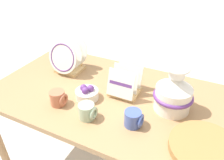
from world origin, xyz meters
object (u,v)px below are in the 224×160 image
object	(u,v)px
mug_terracotta_glaze	(58,98)
ceramic_vase	(174,92)
wicker_charger_stack	(206,148)
mug_cobalt_glaze	(134,119)
dish_rack_round_plates	(68,59)
dish_rack_square_plates	(125,85)
fruit_bowl	(87,93)
mug_sage_glaze	(87,111)

from	to	relation	value
mug_terracotta_glaze	ceramic_vase	bearing A→B (deg)	22.41
wicker_charger_stack	mug_cobalt_glaze	size ratio (longest dim) A/B	3.47
dish_rack_round_plates	wicker_charger_stack	xyz separation A→B (m)	(1.02, -0.34, -0.08)
dish_rack_square_plates	mug_cobalt_glaze	xyz separation A→B (m)	(0.16, -0.26, -0.01)
ceramic_vase	dish_rack_round_plates	xyz separation A→B (m)	(-0.80, 0.10, -0.02)
dish_rack_square_plates	mug_terracotta_glaze	xyz separation A→B (m)	(-0.31, -0.28, -0.01)
mug_terracotta_glaze	fruit_bowl	xyz separation A→B (m)	(0.12, 0.13, -0.01)
dish_rack_round_plates	mug_terracotta_glaze	distance (m)	0.40
dish_rack_square_plates	mug_terracotta_glaze	distance (m)	0.42
mug_terracotta_glaze	wicker_charger_stack	bearing A→B (deg)	1.16
dish_rack_round_plates	mug_terracotta_glaze	bearing A→B (deg)	-63.48
dish_rack_round_plates	wicker_charger_stack	bearing A→B (deg)	-18.50
ceramic_vase	wicker_charger_stack	bearing A→B (deg)	-47.72
mug_terracotta_glaze	mug_sage_glaze	bearing A→B (deg)	-7.23
mug_cobalt_glaze	fruit_bowl	size ratio (longest dim) A/B	0.69
dish_rack_round_plates	dish_rack_square_plates	world-z (taller)	dish_rack_round_plates
dish_rack_round_plates	mug_cobalt_glaze	xyz separation A→B (m)	(0.65, -0.33, -0.06)
dish_rack_round_plates	mug_sage_glaze	distance (m)	0.56
mug_terracotta_glaze	mug_cobalt_glaze	bearing A→B (deg)	3.57
wicker_charger_stack	mug_sage_glaze	distance (m)	0.62
wicker_charger_stack	mug_terracotta_glaze	distance (m)	0.84
dish_rack_round_plates	fruit_bowl	xyz separation A→B (m)	(0.30, -0.23, -0.06)
dish_rack_round_plates	dish_rack_square_plates	distance (m)	0.50
mug_sage_glaze	fruit_bowl	xyz separation A→B (m)	(-0.10, 0.15, -0.01)
fruit_bowl	dish_rack_round_plates	bearing A→B (deg)	142.44
dish_rack_square_plates	mug_sage_glaze	xyz separation A→B (m)	(-0.09, -0.31, -0.01)
ceramic_vase	dish_rack_round_plates	size ratio (longest dim) A/B	1.11
mug_terracotta_glaze	fruit_bowl	world-z (taller)	fruit_bowl
ceramic_vase	dish_rack_round_plates	distance (m)	0.81
dish_rack_square_plates	wicker_charger_stack	bearing A→B (deg)	-26.99
dish_rack_round_plates	mug_cobalt_glaze	size ratio (longest dim) A/B	2.57
dish_rack_square_plates	mug_sage_glaze	world-z (taller)	dish_rack_square_plates
ceramic_vase	mug_sage_glaze	world-z (taller)	ceramic_vase
mug_sage_glaze	mug_cobalt_glaze	bearing A→B (deg)	12.91
fruit_bowl	wicker_charger_stack	bearing A→B (deg)	-8.63
mug_sage_glaze	mug_terracotta_glaze	world-z (taller)	same
mug_terracotta_glaze	dish_rack_round_plates	bearing A→B (deg)	116.52
ceramic_vase	mug_sage_glaze	distance (m)	0.50
dish_rack_round_plates	mug_sage_glaze	size ratio (longest dim) A/B	2.57
ceramic_vase	mug_sage_glaze	xyz separation A→B (m)	(-0.40, -0.28, -0.07)
dish_rack_square_plates	wicker_charger_stack	size ratio (longest dim) A/B	0.58
ceramic_vase	mug_cobalt_glaze	xyz separation A→B (m)	(-0.15, -0.23, -0.07)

